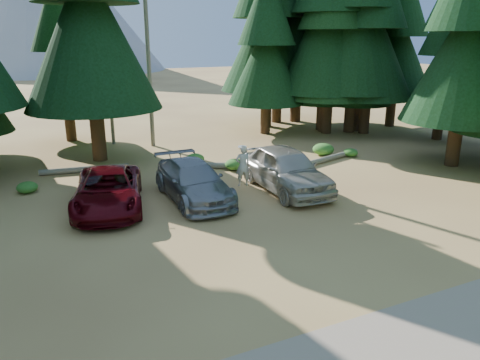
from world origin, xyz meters
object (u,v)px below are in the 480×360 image
at_px(silver_minivan_right, 286,169).
at_px(frisbee_player, 243,166).
at_px(silver_minivan_center, 193,181).
at_px(log_right, 331,158).
at_px(red_pickup, 108,190).
at_px(log_left, 85,169).
at_px(log_mid, 216,166).

relative_size(silver_minivan_right, frisbee_player, 3.15).
distance_m(silver_minivan_center, silver_minivan_right, 3.93).
bearing_deg(silver_minivan_right, log_right, 36.67).
xyz_separation_m(red_pickup, silver_minivan_center, (3.21, -0.40, 0.02)).
relative_size(log_left, log_mid, 1.07).
relative_size(red_pickup, silver_minivan_right, 0.97).
bearing_deg(log_left, log_mid, -10.94).
bearing_deg(red_pickup, silver_minivan_right, 6.17).
bearing_deg(log_mid, frisbee_player, -69.12).
bearing_deg(log_mid, silver_minivan_center, -97.29).
xyz_separation_m(silver_minivan_center, log_left, (-3.33, 5.84, -0.60)).
relative_size(silver_minivan_center, log_right, 1.19).
relative_size(silver_minivan_right, log_right, 1.24).
distance_m(log_mid, log_right, 6.16).
bearing_deg(silver_minivan_center, silver_minivan_right, -7.08).
distance_m(red_pickup, silver_minivan_right, 7.17).
bearing_deg(log_left, frisbee_player, -38.47).
distance_m(silver_minivan_right, frisbee_player, 1.84).
height_order(log_left, log_right, log_left).
distance_m(frisbee_player, log_right, 7.04).
relative_size(silver_minivan_center, frisbee_player, 3.02).
xyz_separation_m(red_pickup, frisbee_player, (5.34, -0.47, 0.42)).
xyz_separation_m(silver_minivan_center, log_right, (8.56, 2.62, -0.61)).
bearing_deg(log_right, log_left, 148.53).
distance_m(red_pickup, log_right, 11.99).
bearing_deg(log_right, frisbee_player, -173.64).
distance_m(silver_minivan_center, frisbee_player, 2.17).
height_order(silver_minivan_right, log_mid, silver_minivan_right).
height_order(silver_minivan_right, frisbee_player, frisbee_player).
distance_m(red_pickup, log_mid, 6.65).
bearing_deg(log_mid, silver_minivan_right, -45.59).
bearing_deg(silver_minivan_center, log_right, 17.79).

